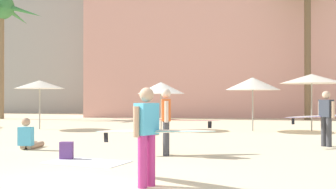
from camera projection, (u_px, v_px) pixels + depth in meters
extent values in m
cube|color=#DB9989|center=(256.00, 6.00, 35.26)|extent=(25.52, 11.81, 17.83)
cylinder|color=brown|center=(1.00, 63.00, 28.79)|extent=(0.39, 0.39, 7.52)
sphere|color=#387A3D|center=(1.00, 7.00, 28.80)|extent=(1.72, 1.72, 1.72)
cone|color=#387A3D|center=(24.00, 11.00, 28.57)|extent=(2.57, 0.53, 1.10)
cone|color=#387A3D|center=(17.00, 16.00, 30.38)|extent=(0.92, 2.57, 1.09)
cylinder|color=brown|center=(308.00, 50.00, 27.45)|extent=(0.41, 0.41, 8.91)
cylinder|color=gray|center=(40.00, 105.00, 19.67)|extent=(0.06, 0.06, 2.24)
cone|color=beige|center=(40.00, 84.00, 19.67)|extent=(2.27, 2.27, 0.38)
cylinder|color=gray|center=(161.00, 106.00, 19.18)|extent=(0.06, 0.06, 2.14)
cone|color=white|center=(161.00, 88.00, 19.19)|extent=(2.12, 2.12, 0.52)
cylinder|color=gray|center=(253.00, 104.00, 18.59)|extent=(0.06, 0.06, 2.32)
cone|color=beige|center=(253.00, 84.00, 18.59)|extent=(2.37, 2.37, 0.55)
cylinder|color=gray|center=(312.00, 102.00, 18.72)|extent=(0.06, 0.06, 2.48)
cone|color=beige|center=(312.00, 79.00, 18.72)|extent=(2.74, 2.74, 0.41)
cube|color=white|center=(87.00, 162.00, 9.79)|extent=(2.05, 1.53, 0.01)
cube|color=#613A7C|center=(66.00, 151.00, 10.25)|extent=(0.30, 0.19, 0.42)
cube|color=#4D2F63|center=(68.00, 153.00, 10.37)|extent=(0.21, 0.06, 0.18)
cylinder|color=#3D3D42|center=(166.00, 139.00, 10.86)|extent=(0.18, 0.18, 0.88)
cylinder|color=#3D3D42|center=(166.00, 138.00, 11.06)|extent=(0.18, 0.18, 0.88)
cube|color=orange|center=(166.00, 110.00, 10.96)|extent=(0.27, 0.42, 0.56)
sphere|color=beige|center=(166.00, 93.00, 10.96)|extent=(0.27, 0.27, 0.24)
cylinder|color=beige|center=(166.00, 112.00, 10.71)|extent=(0.11, 0.11, 0.53)
cylinder|color=beige|center=(166.00, 111.00, 11.21)|extent=(0.11, 0.11, 0.53)
ellipsoid|color=beige|center=(167.00, 119.00, 11.26)|extent=(2.86, 0.93, 0.13)
ellipsoid|color=#C32182|center=(167.00, 119.00, 11.26)|extent=(2.88, 0.95, 0.11)
cube|color=black|center=(210.00, 125.00, 11.42)|extent=(0.11, 0.04, 0.18)
cylinder|color=#3D3D42|center=(324.00, 132.00, 12.96)|extent=(0.22, 0.22, 0.88)
cylinder|color=#3D3D42|center=(329.00, 132.00, 12.79)|extent=(0.22, 0.22, 0.88)
cube|color=#333842|center=(326.00, 108.00, 12.88)|extent=(0.40, 0.46, 0.52)
sphere|color=#D1A889|center=(326.00, 95.00, 12.88)|extent=(0.33, 0.33, 0.24)
cylinder|color=#D1A889|center=(320.00, 109.00, 13.10)|extent=(0.14, 0.14, 0.50)
cylinder|color=#D1A889|center=(333.00, 110.00, 12.66)|extent=(0.14, 0.14, 0.50)
ellipsoid|color=white|center=(323.00, 116.00, 13.18)|extent=(2.80, 1.98, 0.08)
ellipsoid|color=#5620CB|center=(323.00, 116.00, 13.18)|extent=(2.82, 2.01, 0.05)
cube|color=black|center=(293.00, 121.00, 12.57)|extent=(0.09, 0.07, 0.18)
cylinder|color=#B7337F|center=(151.00, 160.00, 7.23)|extent=(0.22, 0.22, 0.87)
cylinder|color=#B7337F|center=(143.00, 161.00, 7.07)|extent=(0.22, 0.22, 0.87)
cube|color=#4CB2DB|center=(147.00, 119.00, 7.15)|extent=(0.41, 0.45, 0.53)
sphere|color=tan|center=(147.00, 95.00, 7.15)|extent=(0.33, 0.33, 0.24)
cylinder|color=tan|center=(156.00, 120.00, 7.35)|extent=(0.14, 0.14, 0.50)
cylinder|color=tan|center=(136.00, 122.00, 6.96)|extent=(0.14, 0.14, 0.50)
ellipsoid|color=beige|center=(149.00, 131.00, 7.45)|extent=(2.47, 1.89, 0.20)
ellipsoid|color=#3DC1C1|center=(149.00, 131.00, 7.45)|extent=(2.49, 1.91, 0.18)
cube|color=black|center=(106.00, 138.00, 8.16)|extent=(0.10, 0.08, 0.19)
cylinder|color=tan|center=(29.00, 145.00, 12.54)|extent=(0.20, 0.87, 0.16)
cylinder|color=tan|center=(36.00, 145.00, 12.51)|extent=(0.20, 0.87, 0.16)
cube|color=#4CB2DB|center=(26.00, 136.00, 12.10)|extent=(0.41, 0.24, 0.52)
sphere|color=tan|center=(26.00, 122.00, 12.10)|extent=(0.25, 0.25, 0.24)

